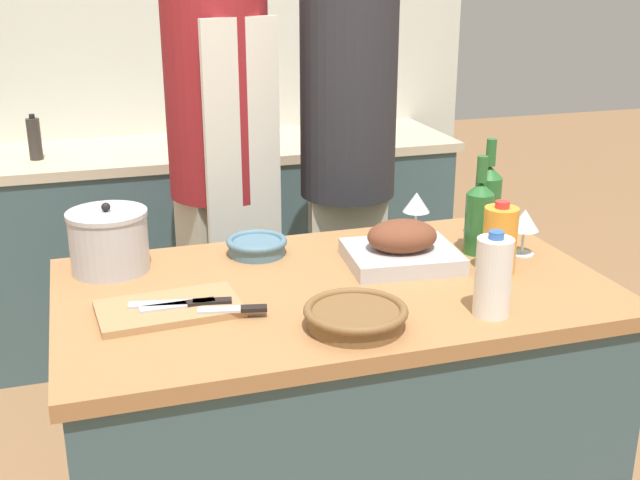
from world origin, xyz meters
TOP-DOWN VIEW (x-y plane):
  - kitchen_island at (0.00, 0.00)m, footprint 1.41×0.82m
  - back_counter at (0.00, 1.62)m, footprint 2.09×0.60m
  - back_wall at (0.00, 1.97)m, footprint 2.59×0.10m
  - roasting_pan at (0.22, 0.08)m, footprint 0.32×0.28m
  - wicker_basket at (-0.03, -0.26)m, footprint 0.24×0.24m
  - cutting_board at (-0.43, -0.05)m, footprint 0.35×0.22m
  - stock_pot at (-0.54, 0.27)m, footprint 0.21×0.21m
  - mixing_bowl at (-0.14, 0.28)m, footprint 0.17×0.17m
  - juice_jug at (0.45, -0.05)m, footprint 0.09×0.09m
  - milk_jug at (0.30, -0.29)m, footprint 0.09×0.09m
  - wine_bottle_green at (0.55, 0.21)m, footprint 0.08×0.08m
  - wine_bottle_dark at (0.46, 0.10)m, footprint 0.08×0.08m
  - wine_glass_left at (0.37, 0.32)m, footprint 0.08×0.08m
  - wine_glass_right at (0.58, 0.05)m, footprint 0.08×0.08m
  - knife_chef at (-0.39, -0.05)m, footprint 0.25×0.07m
  - knife_paring at (-0.29, -0.12)m, footprint 0.16×0.06m
  - knife_bread at (-0.40, -0.06)m, footprint 0.18×0.03m
  - stand_mixer at (0.64, 1.64)m, footprint 0.18×0.14m
  - condiment_bottle_tall at (-0.09, 1.67)m, footprint 0.05×0.05m
  - condiment_bottle_short at (-0.12, 1.59)m, footprint 0.06×0.06m
  - condiment_bottle_extra at (-0.76, 1.56)m, footprint 0.05×0.05m
  - person_cook_aproned at (-0.12, 0.90)m, footprint 0.36×0.39m
  - person_cook_guest at (0.32, 0.82)m, footprint 0.34×0.34m

SIDE VIEW (x-z plane):
  - kitchen_island at x=0.00m, z-range 0.00..0.87m
  - back_counter at x=0.00m, z-range 0.00..0.89m
  - cutting_board at x=-0.43m, z-range 0.87..0.89m
  - knife_paring at x=-0.29m, z-range 0.88..0.89m
  - knife_chef at x=-0.39m, z-range 0.88..0.89m
  - knife_bread at x=-0.40m, z-range 0.88..0.89m
  - mixing_bowl at x=-0.14m, z-range 0.87..0.92m
  - wicker_basket at x=-0.03m, z-range 0.87..0.92m
  - roasting_pan at x=0.22m, z-range 0.85..0.98m
  - stock_pot at x=-0.54m, z-range 0.86..1.05m
  - juice_jug at x=0.45m, z-range 0.86..1.06m
  - wine_glass_left at x=0.37m, z-range 0.90..1.03m
  - milk_jug at x=0.30m, z-range 0.86..1.07m
  - wine_glass_right at x=0.58m, z-range 0.90..1.03m
  - condiment_bottle_short at x=-0.12m, z-range 0.88..1.06m
  - condiment_bottle_extra at x=-0.76m, z-range 0.88..1.07m
  - wine_bottle_dark at x=0.46m, z-range 0.84..1.12m
  - condiment_bottle_tall at x=-0.09m, z-range 0.88..1.08m
  - wine_bottle_green at x=0.55m, z-range 0.84..1.14m
  - person_cook_guest at x=0.32m, z-range 0.10..1.88m
  - person_cook_aproned at x=-0.12m, z-range 0.10..1.91m
  - stand_mixer at x=0.64m, z-range 0.86..1.19m
  - back_wall at x=0.00m, z-range 0.00..2.55m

